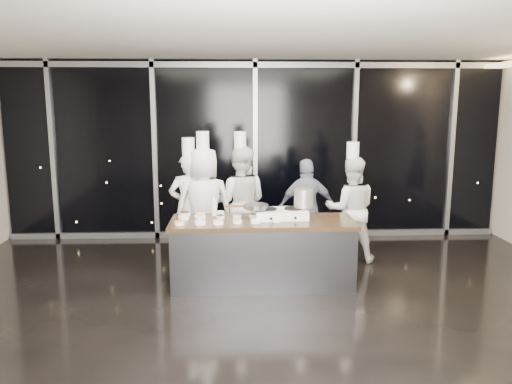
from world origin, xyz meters
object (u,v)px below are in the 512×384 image
stove (281,213)px  chef_far_left (190,207)px  chef_right (351,209)px  demo_counter (262,252)px  stock_pot (303,198)px  chef_left (204,206)px  frying_pan (255,206)px  guest (307,208)px  chef_center (240,202)px

stove → chef_far_left: (-1.31, 0.90, -0.09)m
chef_right → demo_counter: bearing=41.2°
stock_pot → chef_far_left: (-1.63, 0.85, -0.29)m
stove → chef_right: size_ratio=0.39×
stove → stock_pot: size_ratio=2.86×
stove → chef_left: bearing=139.1°
frying_pan → chef_far_left: (-0.97, 0.91, -0.20)m
demo_counter → chef_right: bearing=35.5°
frying_pan → chef_left: (-0.74, 0.83, -0.16)m
frying_pan → chef_right: size_ratio=0.32×
frying_pan → demo_counter: bearing=-48.0°
guest → demo_counter: bearing=52.8°
demo_counter → guest: (0.78, 1.30, 0.33)m
demo_counter → chef_left: size_ratio=1.21×
chef_center → chef_far_left: bearing=26.3°
frying_pan → guest: (0.88, 1.21, -0.28)m
stock_pot → chef_center: bearing=127.4°
chef_far_left → chef_left: 0.24m
frying_pan → chef_far_left: size_ratio=0.31×
stove → chef_center: bearing=110.6°
demo_counter → chef_right: (1.43, 1.02, 0.37)m
demo_counter → frying_pan: (-0.09, 0.09, 0.62)m
demo_counter → chef_right: chef_right is taller
chef_left → chef_right: size_ratio=1.09×
stove → frying_pan: bearing=178.8°
stove → chef_left: 1.36m
chef_left → chef_center: (0.56, 0.34, -0.01)m
chef_left → chef_right: 2.27m
stock_pot → stove: bearing=-172.4°
demo_counter → guest: size_ratio=1.56×
stove → demo_counter: bearing=-160.7°
frying_pan → chef_center: bearing=95.0°
stove → frying_pan: frying_pan is taller
stove → chef_far_left: size_ratio=0.38×
demo_counter → chef_far_left: (-1.06, 1.00, 0.42)m
stock_pot → chef_right: chef_right is taller
chef_far_left → frying_pan: bearing=131.6°
stove → stock_pot: bearing=3.5°
frying_pan → chef_left: 1.13m
chef_far_left → guest: (1.84, 0.30, -0.09)m
chef_far_left → chef_right: (2.49, 0.02, -0.05)m
stock_pot → chef_left: size_ratio=0.13×
chef_center → chef_right: 1.73m
chef_far_left → chef_center: chef_center is taller
chef_far_left → guest: 1.87m
chef_left → chef_right: (2.27, 0.10, -0.08)m
chef_center → frying_pan: bearing=107.2°
chef_far_left → chef_left: size_ratio=0.95×
chef_center → chef_right: (1.71, -0.24, -0.07)m
chef_far_left → chef_left: (0.22, -0.08, 0.04)m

